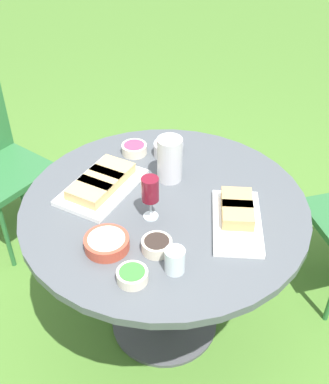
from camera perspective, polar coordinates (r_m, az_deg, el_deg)
ground_plane at (r=2.52m, az=-0.00°, el=-15.09°), size 40.00×40.00×0.00m
dining_table at (r=2.04m, az=-0.00°, el=-4.21°), size 1.17×1.17×0.77m
water_pitcher at (r=2.03m, az=0.60°, el=3.91°), size 0.12×0.11×0.20m
wine_glass at (r=1.81m, az=-1.71°, el=0.15°), size 0.07×0.07×0.19m
platter_bread_main at (r=1.88m, az=8.59°, el=-2.68°), size 0.25×0.39×0.07m
platter_charcuterie at (r=2.03m, az=-7.48°, el=1.02°), size 0.41×0.45×0.06m
bowl_fries at (r=2.22m, az=0.47°, el=5.18°), size 0.13×0.13×0.06m
bowl_salad at (r=1.65m, az=-3.84°, el=-9.82°), size 0.11×0.11×0.04m
bowl_olives at (r=1.74m, az=-0.92°, el=-6.28°), size 0.11×0.11×0.05m
bowl_dip_red at (r=2.24m, az=-3.60°, el=5.18°), size 0.12×0.12×0.05m
bowl_dip_cream at (r=1.76m, az=-6.87°, el=-5.96°), size 0.17×0.17×0.05m
cup_water_near at (r=1.66m, az=1.23°, el=-8.12°), size 0.07×0.07×0.09m
handbag at (r=3.20m, az=5.96°, el=1.77°), size 0.30×0.14×0.37m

